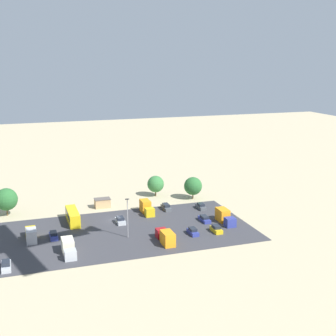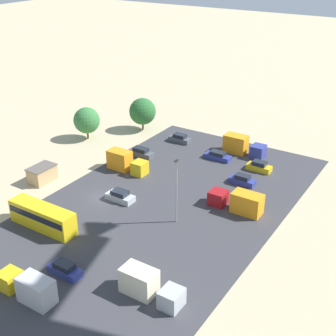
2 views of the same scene
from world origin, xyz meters
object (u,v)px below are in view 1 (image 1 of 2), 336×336
object	(u,v)px
parked_car_0	(201,207)
parked_truck_0	(31,235)
shed_building	(102,203)
parked_car_6	(6,266)
parked_car_1	(120,221)
parked_car_4	(204,219)
parked_truck_2	(225,217)
parked_truck_4	(68,248)
bus	(73,216)
parked_car_2	(193,232)
parked_car_7	(166,207)
parked_car_5	(54,236)
parked_truck_1	(166,237)
parked_truck_3	(146,208)
parked_car_3	(216,229)

from	to	relation	value
parked_car_0	parked_truck_0	size ratio (longest dim) A/B	0.58
shed_building	parked_car_6	world-z (taller)	shed_building
parked_car_0	parked_car_1	world-z (taller)	parked_car_1
parked_car_4	parked_truck_2	distance (m)	5.20
parked_truck_4	bus	bearing A→B (deg)	-100.07
bus	parked_truck_4	world-z (taller)	bus
parked_car_2	shed_building	bearing A→B (deg)	120.82
parked_car_0	parked_car_7	world-z (taller)	parked_car_7
parked_car_2	parked_car_7	world-z (taller)	parked_car_7
parked_car_2	parked_car_6	size ratio (longest dim) A/B	0.86
parked_car_1	shed_building	bearing A→B (deg)	-82.77
parked_truck_2	parked_truck_4	bearing A→B (deg)	10.28
parked_car_4	parked_car_5	bearing A→B (deg)	179.36
parked_car_6	parked_car_7	bearing A→B (deg)	-148.91
parked_car_0	parked_truck_1	distance (m)	26.26
parked_truck_1	parked_truck_4	size ratio (longest dim) A/B	1.08
parked_car_1	parked_car_5	xyz separation A→B (m)	(16.98, 5.15, 0.00)
parked_truck_2	parked_truck_3	bearing A→B (deg)	-39.17
parked_car_7	parked_truck_2	xyz separation A→B (m)	(-10.76, 14.64, 0.81)
parked_car_3	parked_truck_4	xyz separation A→B (m)	(35.22, 1.88, 0.69)
parked_car_0	parked_car_3	size ratio (longest dim) A/B	1.04
parked_truck_2	parked_car_3	bearing A→B (deg)	48.56
parked_car_5	parked_car_6	xyz separation A→B (m)	(10.42, 13.52, 0.01)
bus	parked_truck_3	size ratio (longest dim) A/B	1.42
parked_car_4	parked_truck_0	bearing A→B (deg)	178.87
parked_car_3	parked_car_4	bearing A→B (deg)	-92.05
parked_truck_2	parked_car_2	bearing A→B (deg)	25.25
parked_car_2	parked_car_4	size ratio (longest dim) A/B	0.86
parked_car_2	parked_truck_0	xyz separation A→B (m)	(36.45, -8.39, 0.71)
parked_car_4	parked_truck_4	xyz separation A→B (m)	(35.50, 9.77, 0.78)
parked_car_4	parked_car_6	xyz separation A→B (m)	(48.12, 13.10, 0.08)
parked_car_1	parked_car_6	bearing A→B (deg)	34.26
parked_car_0	parked_car_5	xyz separation A→B (m)	(40.74, 9.25, 0.02)
parked_car_5	parked_truck_3	distance (m)	27.62
parked_car_6	parked_car_7	xyz separation A→B (m)	(-41.82, -25.22, 0.01)
parked_car_0	parked_car_2	bearing A→B (deg)	61.80
parked_car_4	parked_truck_1	bearing A→B (deg)	-143.14
shed_building	bus	bearing A→B (deg)	46.73
shed_building	parked_car_4	xyz separation A→B (m)	(-22.53, 19.85, -0.62)
bus	parked_truck_0	xyz separation A→B (m)	(10.60, 8.91, -0.38)
parked_car_1	parked_truck_4	bearing A→B (deg)	46.05
parked_truck_3	parked_truck_4	bearing A→B (deg)	41.84
parked_car_7	parked_truck_1	world-z (taller)	parked_truck_1
parked_truck_3	parked_car_3	bearing A→B (deg)	122.18
bus	parked_truck_4	xyz separation A→B (m)	(3.47, 19.52, -0.37)
parked_car_7	parked_car_0	bearing A→B (deg)	-14.69
parked_truck_3	parked_car_2	bearing A→B (deg)	107.96
parked_car_0	parked_truck_4	bearing A→B (deg)	26.77
parked_car_2	parked_car_3	world-z (taller)	parked_car_3
parked_car_2	parked_car_6	xyz separation A→B (m)	(41.93, 5.55, 0.01)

